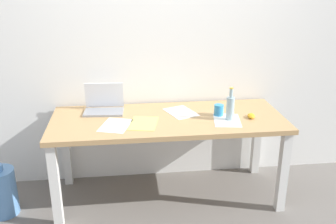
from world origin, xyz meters
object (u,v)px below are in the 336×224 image
at_px(desk, 168,128).
at_px(water_cooler_jug, 1,192).
at_px(laptop_left, 104,105).
at_px(beer_bottle, 230,108).
at_px(computer_mouse, 251,116).
at_px(coffee_mug, 219,110).

xyz_separation_m(desk, water_cooler_jug, (-1.38, -0.10, -0.45)).
relative_size(laptop_left, beer_bottle, 1.26).
bearing_deg(desk, computer_mouse, -7.04).
height_order(beer_bottle, water_cooler_jug, beer_bottle).
relative_size(desk, laptop_left, 5.58).
bearing_deg(laptop_left, desk, -21.61).
distance_m(laptop_left, beer_bottle, 1.07).
relative_size(computer_mouse, water_cooler_jug, 0.22).
relative_size(desk, computer_mouse, 19.31).
height_order(beer_bottle, coffee_mug, beer_bottle).
bearing_deg(beer_bottle, water_cooler_jug, 179.84).
distance_m(desk, computer_mouse, 0.70).
relative_size(laptop_left, coffee_mug, 3.65).
xyz_separation_m(beer_bottle, water_cooler_jug, (-1.88, 0.01, -0.65)).
relative_size(desk, coffee_mug, 20.32).
height_order(beer_bottle, computer_mouse, beer_bottle).
bearing_deg(water_cooler_jug, beer_bottle, -0.16).
height_order(coffee_mug, water_cooler_jug, coffee_mug).
bearing_deg(beer_bottle, computer_mouse, 6.56).
distance_m(coffee_mug, water_cooler_jug, 1.91).
distance_m(computer_mouse, coffee_mug, 0.27).
bearing_deg(desk, laptop_left, 158.39).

